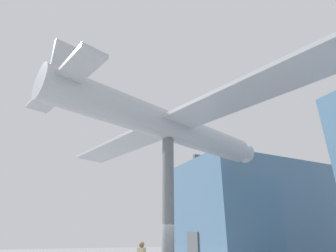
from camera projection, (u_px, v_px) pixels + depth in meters
glass_pavilion_left at (258, 211)px, 26.39m from camera, size 9.31×15.43×9.29m
support_pylon_central at (168, 205)px, 12.87m from camera, size 0.60×0.60×6.81m
suspended_airplane at (170, 126)px, 14.58m from camera, size 18.41×14.98×3.00m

